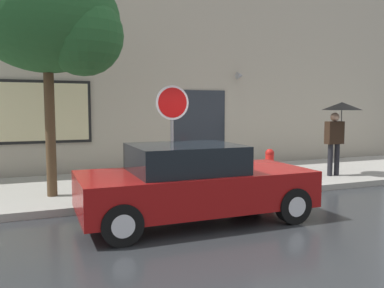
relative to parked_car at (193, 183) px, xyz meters
The scene contains 8 objects.
ground_plane 0.96m from the parked_car, 10.69° to the left, with size 60.00×60.00×0.00m, color #282B2D.
sidewalk 3.25m from the parked_car, 78.10° to the left, with size 20.00×4.00×0.15m, color gray.
building_facade 6.31m from the parked_car, 83.59° to the left, with size 20.00×0.67×7.00m.
parked_car is the anchor object (origin of this frame).
fire_hydrant 3.77m from the parked_car, 36.09° to the left, with size 0.30×0.44×0.82m.
pedestrian_with_umbrella 5.76m from the parked_car, 22.22° to the left, with size 1.10×1.10×2.04m.
street_tree 4.43m from the parked_car, 133.73° to the left, with size 3.01×2.56×4.87m.
stop_sign 2.11m from the parked_car, 83.13° to the left, with size 0.76×0.10×2.38m.
Camera 1 is at (-3.29, -6.63, 2.04)m, focal length 37.00 mm.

